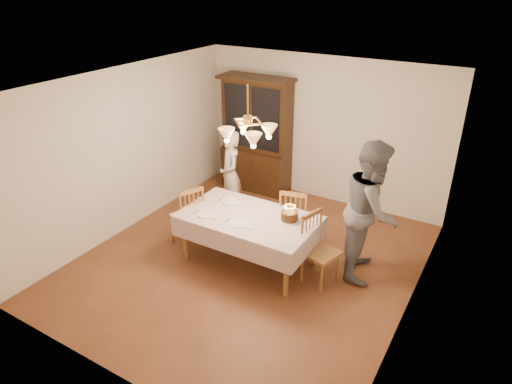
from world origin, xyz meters
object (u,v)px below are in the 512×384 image
Objects in this scene: dining_table at (249,221)px; birthday_cake at (290,216)px; elderly_woman at (231,175)px; chair_far_side at (295,221)px; china_hutch at (256,137)px.

dining_table is 6.33× the size of birthday_cake.
elderly_woman is 1.80m from birthday_cake.
chair_far_side is 3.33× the size of birthday_cake.
china_hutch reaches higher than birthday_cake.
elderly_woman is at bearing 150.31° from birthday_cake.
birthday_cake is (0.17, -0.54, 0.38)m from chair_far_side.
birthday_cake is at bearing -49.70° from china_hutch.
dining_table is at bearing -61.72° from china_hutch.
china_hutch is 1.43× the size of elderly_woman.
dining_table is at bearing -2.95° from elderly_woman.
chair_far_side reaches higher than dining_table.
elderly_woman is (-1.39, 0.35, 0.31)m from chair_far_side.
dining_table is at bearing -161.54° from birthday_cake.
elderly_woman is (0.20, -1.18, -0.29)m from china_hutch.
elderly_woman is at bearing -80.62° from china_hutch.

